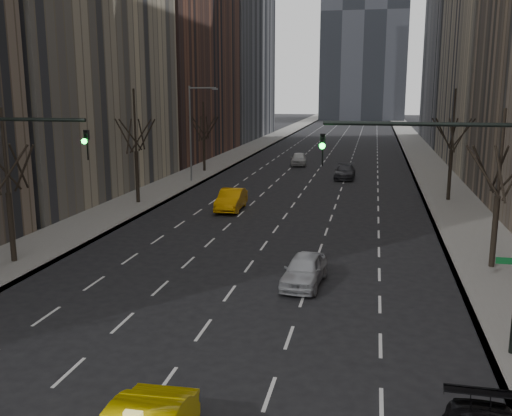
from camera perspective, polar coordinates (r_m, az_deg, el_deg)
The scene contains 13 objects.
sidewalk_left at distance 79.76m, azimuth -1.60°, elevation 5.49°, with size 4.50×320.00×0.15m, color slate.
sidewalk_right at distance 77.90m, azimuth 16.29°, elevation 4.87°, with size 4.50×320.00×0.15m, color slate.
tree_lw_b at distance 31.34m, azimuth -23.53°, elevation 1.40°, with size 3.36×3.50×7.82m.
tree_lw_c at distance 45.17m, azimuth -11.90°, elevation 5.44°, with size 3.36×3.50×8.74m.
tree_lw_d at distance 62.05m, azimuth -5.23°, elevation 6.87°, with size 3.36×3.50×7.36m.
tree_rw_b at distance 30.21m, azimuth 23.00°, elevation 1.08°, with size 3.36×3.50×7.82m.
tree_rw_c at distance 47.78m, azimuth 18.95°, elevation 5.39°, with size 3.36×3.50×8.74m.
traffic_mast_right at distance 19.69m, azimuth 20.65°, elevation 1.21°, with size 6.69×0.39×8.00m.
streetlight_far at distance 54.89m, azimuth -6.24°, elevation 8.37°, with size 2.83×0.22×9.00m.
silver_sedan_ahead at distance 26.42m, azimuth 4.84°, elevation -6.18°, with size 1.67×4.16×1.42m, color #A9ABB1.
far_taxi at distance 42.50m, azimuth -2.49°, elevation 0.85°, with size 1.65×4.72×1.55m, color orange.
far_suv_grey at distance 58.04m, azimuth 8.87°, elevation 3.60°, with size 1.97×4.85×1.41m, color #2B2B30.
far_car_white at distance 67.76m, azimuth 4.30°, elevation 4.92°, with size 1.78×4.43×1.51m, color silver.
Camera 1 is at (5.98, -7.15, 8.85)m, focal length 40.00 mm.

